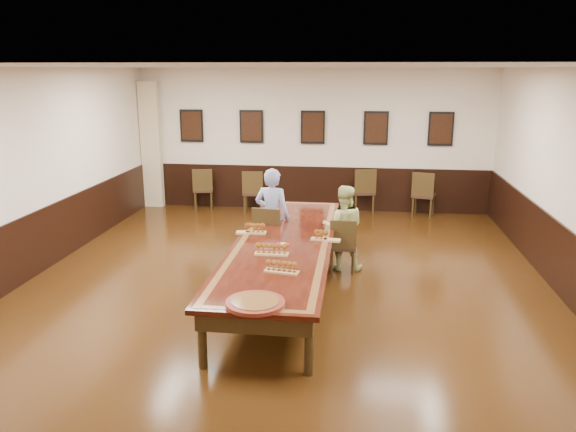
# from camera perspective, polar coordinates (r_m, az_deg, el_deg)

# --- Properties ---
(floor) EXTENTS (8.00, 10.00, 0.02)m
(floor) POSITION_cam_1_polar(r_m,az_deg,el_deg) (8.38, -0.43, -7.56)
(floor) COLOR black
(floor) RESTS_ON ground
(ceiling) EXTENTS (8.00, 10.00, 0.02)m
(ceiling) POSITION_cam_1_polar(r_m,az_deg,el_deg) (7.75, -0.48, 15.03)
(ceiling) COLOR white
(ceiling) RESTS_ON floor
(wall_back) EXTENTS (8.00, 0.02, 3.20)m
(wall_back) POSITION_cam_1_polar(r_m,az_deg,el_deg) (12.83, 2.55, 7.70)
(wall_back) COLOR beige
(wall_back) RESTS_ON floor
(wall_front) EXTENTS (8.00, 0.02, 3.20)m
(wall_front) POSITION_cam_1_polar(r_m,az_deg,el_deg) (3.27, -12.60, -14.36)
(wall_front) COLOR beige
(wall_front) RESTS_ON floor
(wall_left) EXTENTS (0.02, 10.00, 3.20)m
(wall_left) POSITION_cam_1_polar(r_m,az_deg,el_deg) (9.33, -25.73, 3.58)
(wall_left) COLOR beige
(wall_left) RESTS_ON floor
(chair_man) EXTENTS (0.55, 0.59, 1.01)m
(chair_man) POSITION_cam_1_polar(r_m,az_deg,el_deg) (9.27, -1.81, -1.97)
(chair_man) COLOR #311E16
(chair_man) RESTS_ON floor
(chair_woman) EXTENTS (0.43, 0.47, 0.89)m
(chair_woman) POSITION_cam_1_polar(r_m,az_deg,el_deg) (9.04, 5.58, -2.88)
(chair_woman) COLOR #311E16
(chair_woman) RESTS_ON floor
(spare_chair_a) EXTENTS (0.55, 0.58, 0.96)m
(spare_chair_a) POSITION_cam_1_polar(r_m,az_deg,el_deg) (13.19, -8.61, 2.81)
(spare_chair_a) COLOR #311E16
(spare_chair_a) RESTS_ON floor
(spare_chair_b) EXTENTS (0.50, 0.54, 0.98)m
(spare_chair_b) POSITION_cam_1_polar(r_m,az_deg,el_deg) (12.70, -3.53, 2.52)
(spare_chair_b) COLOR #311E16
(spare_chair_b) RESTS_ON floor
(spare_chair_c) EXTENTS (0.57, 0.60, 1.02)m
(spare_chair_c) POSITION_cam_1_polar(r_m,az_deg,el_deg) (12.77, 7.64, 2.59)
(spare_chair_c) COLOR #311E16
(spare_chair_c) RESTS_ON floor
(spare_chair_d) EXTENTS (0.59, 0.62, 1.01)m
(spare_chair_d) POSITION_cam_1_polar(r_m,az_deg,el_deg) (12.70, 13.63, 2.20)
(spare_chair_d) COLOR #311E16
(spare_chair_d) RESTS_ON floor
(person_man) EXTENTS (0.64, 0.48, 1.61)m
(person_man) POSITION_cam_1_polar(r_m,az_deg,el_deg) (9.29, -1.61, -0.01)
(person_man) COLOR #4A59BA
(person_man) RESTS_ON floor
(person_woman) EXTENTS (0.71, 0.56, 1.39)m
(person_woman) POSITION_cam_1_polar(r_m,az_deg,el_deg) (9.06, 5.62, -1.20)
(person_woman) COLOR #CAD283
(person_woman) RESTS_ON floor
(pink_phone) EXTENTS (0.08, 0.15, 0.01)m
(pink_phone) POSITION_cam_1_polar(r_m,az_deg,el_deg) (8.13, 3.82, -2.58)
(pink_phone) COLOR #CD4488
(pink_phone) RESTS_ON conference_table
(curtain) EXTENTS (0.45, 0.18, 2.90)m
(curtain) POSITION_cam_1_polar(r_m,az_deg,el_deg) (13.50, -13.72, 7.00)
(curtain) COLOR #CAB78A
(curtain) RESTS_ON floor
(wainscoting) EXTENTS (8.00, 10.00, 1.00)m
(wainscoting) POSITION_cam_1_polar(r_m,az_deg,el_deg) (8.20, -0.44, -4.26)
(wainscoting) COLOR black
(wainscoting) RESTS_ON floor
(conference_table) EXTENTS (1.40, 5.00, 0.76)m
(conference_table) POSITION_cam_1_polar(r_m,az_deg,el_deg) (8.17, -0.44, -3.53)
(conference_table) COLOR black
(conference_table) RESTS_ON floor
(posters) EXTENTS (6.14, 0.04, 0.74)m
(posters) POSITION_cam_1_polar(r_m,az_deg,el_deg) (12.73, 2.54, 9.00)
(posters) COLOR black
(posters) RESTS_ON wall_back
(flight_a) EXTENTS (0.46, 0.16, 0.17)m
(flight_a) POSITION_cam_1_polar(r_m,az_deg,el_deg) (8.49, -3.63, -1.30)
(flight_a) COLOR #AF8849
(flight_a) RESTS_ON conference_table
(flight_b) EXTENTS (0.44, 0.18, 0.16)m
(flight_b) POSITION_cam_1_polar(r_m,az_deg,el_deg) (8.15, 3.67, -2.01)
(flight_b) COLOR #AF8849
(flight_b) RESTS_ON conference_table
(flight_c) EXTENTS (0.45, 0.14, 0.17)m
(flight_c) POSITION_cam_1_polar(r_m,az_deg,el_deg) (7.52, -1.68, -3.41)
(flight_c) COLOR #AF8849
(flight_c) RESTS_ON conference_table
(flight_d) EXTENTS (0.44, 0.20, 0.16)m
(flight_d) POSITION_cam_1_polar(r_m,az_deg,el_deg) (6.88, -0.66, -5.22)
(flight_d) COLOR #AF8849
(flight_d) RESTS_ON conference_table
(red_plate_grp) EXTENTS (0.20, 0.20, 0.03)m
(red_plate_grp) POSITION_cam_1_polar(r_m,az_deg,el_deg) (7.93, -0.55, -2.95)
(red_plate_grp) COLOR #AD1E0B
(red_plate_grp) RESTS_ON conference_table
(carved_platter) EXTENTS (0.75, 0.75, 0.05)m
(carved_platter) POSITION_cam_1_polar(r_m,az_deg,el_deg) (6.01, -3.34, -8.80)
(carved_platter) COLOR #5F1B13
(carved_platter) RESTS_ON conference_table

